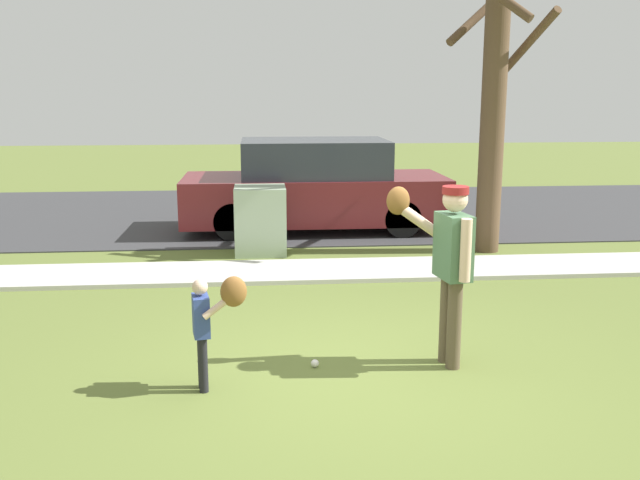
{
  "coord_description": "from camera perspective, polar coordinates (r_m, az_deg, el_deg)",
  "views": [
    {
      "loc": [
        -0.87,
        -5.99,
        2.53
      ],
      "look_at": [
        -0.25,
        1.14,
        1.0
      ],
      "focal_mm": 39.68,
      "sensor_mm": 36.0,
      "label": 1
    }
  ],
  "objects": [
    {
      "name": "parked_suv_maroon",
      "position": [
        12.82,
        -0.46,
        4.28
      ],
      "size": [
        4.7,
        1.9,
        1.63
      ],
      "color": "maroon",
      "rests_on": "road_surface"
    },
    {
      "name": "person_adult",
      "position": [
        6.52,
        10.28,
        -1.2
      ],
      "size": [
        0.75,
        0.59,
        1.68
      ],
      "rotation": [
        0.0,
        0.0,
        -2.98
      ],
      "color": "brown",
      "rests_on": "ground"
    },
    {
      "name": "utility_cabinet",
      "position": [
        11.07,
        -4.83,
        1.6
      ],
      "size": [
        0.79,
        0.75,
        1.05
      ],
      "primitive_type": "cube",
      "color": "#9EB293",
      "rests_on": "ground"
    },
    {
      "name": "baseball",
      "position": [
        6.66,
        -0.41,
        -9.92
      ],
      "size": [
        0.07,
        0.07,
        0.07
      ],
      "primitive_type": "sphere",
      "color": "white",
      "rests_on": "ground"
    },
    {
      "name": "road_surface",
      "position": [
        14.83,
        -1.51,
        2.29
      ],
      "size": [
        36.0,
        6.8,
        0.02
      ],
      "primitive_type": "cube",
      "color": "#38383A",
      "rests_on": "ground"
    },
    {
      "name": "ground_plane",
      "position": [
        9.86,
        0.29,
        -2.79
      ],
      "size": [
        48.0,
        48.0,
        0.0
      ],
      "primitive_type": "plane",
      "color": "olive"
    },
    {
      "name": "street_tree_near",
      "position": [
        11.32,
        13.92,
        12.2
      ],
      "size": [
        1.84,
        1.88,
        4.92
      ],
      "color": "brown",
      "rests_on": "ground"
    },
    {
      "name": "person_child",
      "position": [
        6.02,
        -8.81,
        -6.07
      ],
      "size": [
        0.49,
        0.36,
        1.03
      ],
      "rotation": [
        0.0,
        0.0,
        0.16
      ],
      "color": "black",
      "rests_on": "ground"
    },
    {
      "name": "sidewalk_strip",
      "position": [
        9.95,
        0.23,
        -2.48
      ],
      "size": [
        36.0,
        1.2,
        0.06
      ],
      "primitive_type": "cube",
      "color": "beige",
      "rests_on": "ground"
    }
  ]
}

